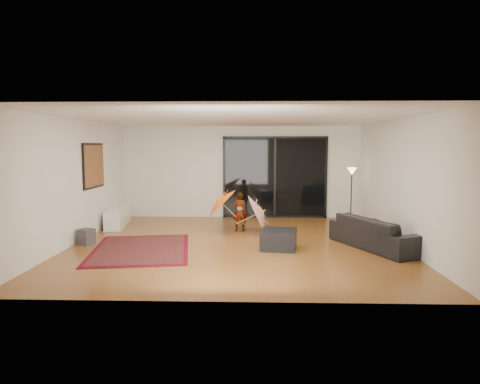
{
  "coord_description": "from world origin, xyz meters",
  "views": [
    {
      "loc": [
        0.37,
        -9.14,
        2.13
      ],
      "look_at": [
        0.07,
        0.32,
        1.1
      ],
      "focal_mm": 32.0,
      "sensor_mm": 36.0,
      "label": 1
    }
  ],
  "objects_px": {
    "ottoman": "(279,239)",
    "child": "(240,212)",
    "sofa": "(377,233)",
    "media_console": "(118,217)"
  },
  "relations": [
    {
      "from": "ottoman",
      "to": "child",
      "type": "bearing_deg",
      "value": 115.36
    },
    {
      "from": "media_console",
      "to": "child",
      "type": "xyz_separation_m",
      "value": [
        3.27,
        -0.64,
        0.26
      ]
    },
    {
      "from": "media_console",
      "to": "ottoman",
      "type": "bearing_deg",
      "value": -37.83
    },
    {
      "from": "sofa",
      "to": "ottoman",
      "type": "xyz_separation_m",
      "value": [
        -2.05,
        -0.14,
        -0.12
      ]
    },
    {
      "from": "child",
      "to": "ottoman",
      "type": "bearing_deg",
      "value": 108.42
    },
    {
      "from": "sofa",
      "to": "child",
      "type": "xyz_separation_m",
      "value": [
        -2.93,
        1.69,
        0.16
      ]
    },
    {
      "from": "ottoman",
      "to": "child",
      "type": "relative_size",
      "value": 0.73
    },
    {
      "from": "sofa",
      "to": "child",
      "type": "relative_size",
      "value": 2.29
    },
    {
      "from": "media_console",
      "to": "sofa",
      "type": "distance_m",
      "value": 6.63
    },
    {
      "from": "ottoman",
      "to": "child",
      "type": "distance_m",
      "value": 2.06
    }
  ]
}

